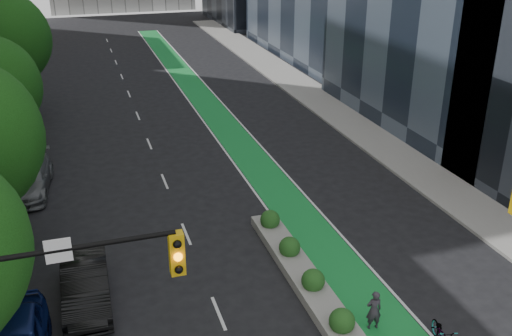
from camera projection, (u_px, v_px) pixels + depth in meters
sidewalk_right at (345, 117)px, 41.30m from camera, size 3.60×90.00×0.15m
bike_lane_paint at (211, 109)px, 43.24m from camera, size 2.20×70.00×0.01m
tree_far at (1, 39)px, 38.82m from camera, size 6.60×6.60×9.00m
median_planter at (303, 272)px, 22.54m from camera, size 1.20×10.26×1.10m
bicycle at (442, 335)px, 19.00m from camera, size 0.99×1.80×0.89m
cyclist at (374, 310)px, 19.71m from camera, size 0.59×0.42×1.53m
parked_car_left_mid at (86, 285)px, 21.03m from camera, size 1.72×4.80×1.58m
parked_car_left_far at (27, 178)px, 29.75m from camera, size 2.67×5.62×1.58m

